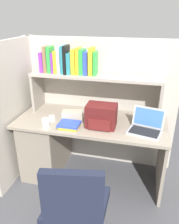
{
  "coord_description": "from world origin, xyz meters",
  "views": [
    {
      "loc": [
        0.51,
        -2.11,
        1.79
      ],
      "look_at": [
        0.0,
        -0.05,
        0.85
      ],
      "focal_mm": 35.94,
      "sensor_mm": 36.0,
      "label": 1
    }
  ],
  "objects": [
    {
      "name": "computer_mouse",
      "position": [
        -0.41,
        -0.08,
        0.75
      ],
      "size": [
        0.1,
        0.12,
        0.03
      ],
      "primitive_type": "cube",
      "rotation": [
        0.0,
        0.0,
        0.42
      ],
      "color": "silver",
      "rests_on": "desk"
    },
    {
      "name": "ground_plane",
      "position": [
        0.0,
        0.0,
        0.0
      ],
      "size": [
        8.0,
        8.0,
        0.0
      ],
      "primitive_type": "plane",
      "color": "#4C4C51"
    },
    {
      "name": "laptop",
      "position": [
        0.58,
        -0.1,
        0.78
      ],
      "size": [
        0.36,
        0.32,
        0.22
      ],
      "color": "#B7BABF",
      "rests_on": "desk"
    },
    {
      "name": "desk_book_stack",
      "position": [
        -0.17,
        -0.2,
        0.75
      ],
      "size": [
        0.21,
        0.17,
        0.05
      ],
      "color": "yellow",
      "rests_on": "desk"
    },
    {
      "name": "paper_cup",
      "position": [
        -0.4,
        -0.27,
        0.78
      ],
      "size": [
        0.08,
        0.08,
        0.1
      ],
      "primitive_type": "cylinder",
      "color": "white",
      "rests_on": "desk"
    },
    {
      "name": "tissue_box",
      "position": [
        -0.19,
        -0.03,
        0.78
      ],
      "size": [
        0.24,
        0.16,
        0.1
      ],
      "primitive_type": "cube",
      "rotation": [
        0.0,
        0.0,
        0.21
      ],
      "color": "#BFB299",
      "rests_on": "desk"
    },
    {
      "name": "backpack",
      "position": [
        0.14,
        -0.11,
        0.84
      ],
      "size": [
        0.3,
        0.22,
        0.23
      ],
      "color": "#591919",
      "rests_on": "desk"
    },
    {
      "name": "office_chair",
      "position": [
        0.12,
        -0.96,
        0.39
      ],
      "size": [
        0.52,
        0.52,
        0.93
      ],
      "rotation": [
        0.0,
        0.0,
        3.33
      ],
      "color": "black",
      "rests_on": "ground_plane"
    },
    {
      "name": "reference_books_on_shelf",
      "position": [
        -0.3,
        0.2,
        1.31
      ],
      "size": [
        0.63,
        0.18,
        0.3
      ],
      "color": "purple",
      "rests_on": "overhead_hutch"
    },
    {
      "name": "cubicle_partition_rear",
      "position": [
        0.0,
        0.38,
        0.78
      ],
      "size": [
        1.84,
        0.05,
        1.55
      ],
      "primitive_type": "cube",
      "color": "#BCB5A8",
      "rests_on": "ground_plane"
    },
    {
      "name": "cubicle_partition_left",
      "position": [
        -0.85,
        -0.05,
        0.78
      ],
      "size": [
        0.05,
        1.06,
        1.55
      ],
      "primitive_type": "cube",
      "color": "#BCB5A8",
      "rests_on": "ground_plane"
    },
    {
      "name": "overhead_hutch",
      "position": [
        0.0,
        0.2,
        1.08
      ],
      "size": [
        1.44,
        0.28,
        0.45
      ],
      "color": "gray",
      "rests_on": "desk"
    },
    {
      "name": "desk",
      "position": [
        -0.39,
        0.0,
        0.4
      ],
      "size": [
        1.6,
        0.7,
        0.73
      ],
      "color": "gray",
      "rests_on": "ground_plane"
    }
  ]
}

